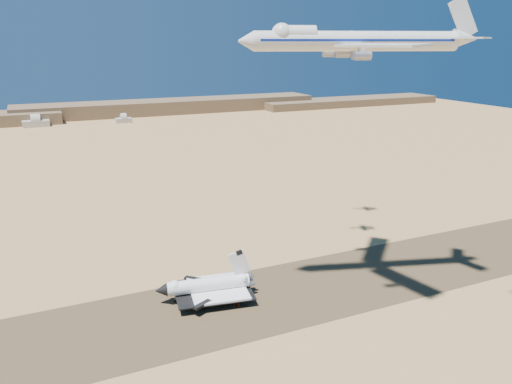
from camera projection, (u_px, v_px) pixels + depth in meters
name	position (u px, v px, depth m)	size (l,w,h in m)	color
ground	(242.00, 303.00, 189.79)	(1200.00, 1200.00, 0.00)	#A77E4A
runway	(242.00, 303.00, 189.78)	(600.00, 50.00, 0.06)	brown
ridgeline	(135.00, 110.00, 673.57)	(960.00, 90.00, 18.00)	brown
hangars	(32.00, 124.00, 580.66)	(200.50, 29.50, 30.00)	#A8A195
shuttle	(207.00, 286.00, 192.15)	(38.58, 27.56, 18.96)	white
carrier_747	(350.00, 41.00, 171.27)	(84.77, 63.21, 21.22)	silver
crew_a	(234.00, 303.00, 188.10)	(0.65, 0.42, 1.78)	red
crew_b	(239.00, 305.00, 186.90)	(0.81, 0.47, 1.68)	red
crew_c	(227.00, 298.00, 192.22)	(0.98, 0.50, 1.68)	red
chase_jet_c	(333.00, 43.00, 215.85)	(14.22, 8.45, 3.67)	silver
chase_jet_d	(340.00, 36.00, 245.16)	(14.15, 8.42, 3.66)	silver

